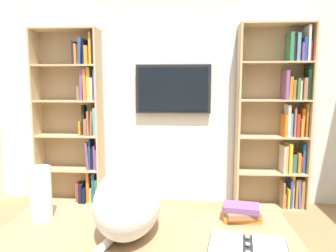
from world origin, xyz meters
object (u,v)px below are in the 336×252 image
object	(u,v)px
bookshelf_right	(77,118)
open_binder	(248,246)
paper_towel_roll	(41,193)
cat	(130,195)
desk_book_stack	(241,212)
bookshelf_left	(282,120)
wall_mounted_tv	(173,89)

from	to	relation	value
bookshelf_right	open_binder	world-z (taller)	bookshelf_right
bookshelf_right	paper_towel_roll	xyz separation A→B (m)	(-0.62, 2.24, -0.15)
cat	desk_book_stack	distance (m)	0.58
bookshelf_left	bookshelf_right	size ratio (longest dim) A/B	1.01
open_binder	paper_towel_roll	size ratio (longest dim) A/B	1.31
cat	open_binder	distance (m)	0.57
bookshelf_left	wall_mounted_tv	distance (m)	1.34
bookshelf_left	open_binder	bearing A→B (deg)	71.38
open_binder	paper_towel_roll	xyz separation A→B (m)	(1.01, -0.23, 0.13)
open_binder	paper_towel_roll	world-z (taller)	paper_towel_roll
bookshelf_left	cat	size ratio (longest dim) A/B	3.54
bookshelf_left	bookshelf_right	xyz separation A→B (m)	(2.47, -0.00, 0.01)
open_binder	desk_book_stack	world-z (taller)	desk_book_stack
desk_book_stack	open_binder	bearing A→B (deg)	86.55
bookshelf_right	open_binder	size ratio (longest dim) A/B	5.91
bookshelf_left	bookshelf_right	distance (m)	2.47
paper_towel_roll	wall_mounted_tv	bearing A→B (deg)	-103.55
wall_mounted_tv	desk_book_stack	size ratio (longest dim) A/B	4.58
wall_mounted_tv	open_binder	bearing A→B (deg)	100.09
wall_mounted_tv	open_binder	distance (m)	2.67
bookshelf_right	bookshelf_left	bearing A→B (deg)	179.96
desk_book_stack	paper_towel_roll	bearing A→B (deg)	3.07
wall_mounted_tv	paper_towel_roll	bearing A→B (deg)	76.45
bookshelf_left	bookshelf_right	bearing A→B (deg)	-0.04
bookshelf_left	open_binder	xyz separation A→B (m)	(0.83, 2.47, -0.27)
bookshelf_left	cat	world-z (taller)	bookshelf_left
desk_book_stack	bookshelf_right	bearing A→B (deg)	-52.87
cat	bookshelf_left	bearing A→B (deg)	-120.16
desk_book_stack	wall_mounted_tv	bearing A→B (deg)	-78.26
bookshelf_left	paper_towel_roll	xyz separation A→B (m)	(1.84, 2.24, -0.14)
bookshelf_right	wall_mounted_tv	world-z (taller)	bookshelf_right
bookshelf_left	open_binder	size ratio (longest dim) A/B	5.99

